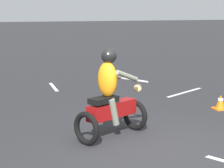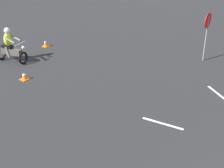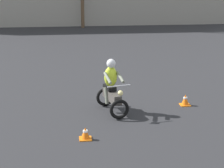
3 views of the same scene
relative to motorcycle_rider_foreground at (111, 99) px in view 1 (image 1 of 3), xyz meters
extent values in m
plane|color=#28282B|center=(-1.06, -0.50, -0.73)|extent=(120.00, 120.00, 0.00)
torus|color=black|center=(0.35, -0.59, -0.43)|extent=(0.57, 0.39, 0.60)
torus|color=black|center=(-0.31, 0.53, -0.43)|extent=(0.57, 0.39, 0.60)
cube|color=maroon|center=(0.02, -0.03, -0.21)|extent=(0.77, 1.07, 0.28)
cube|color=black|center=(-0.09, 0.16, 0.01)|extent=(0.51, 0.61, 0.10)
cylinder|color=silver|center=(0.32, -0.55, 0.27)|extent=(0.62, 0.39, 0.04)
sphere|color=#F2E08C|center=(0.39, -0.66, 0.09)|extent=(0.22, 0.22, 0.16)
ellipsoid|color=orange|center=(-0.04, 0.07, 0.37)|extent=(0.49, 0.45, 0.64)
cylinder|color=slate|center=(-0.06, -0.29, 0.42)|extent=(0.36, 0.52, 0.27)
cylinder|color=slate|center=(0.28, -0.08, 0.42)|extent=(0.36, 0.52, 0.27)
cylinder|color=slate|center=(-0.15, -0.02, -0.21)|extent=(0.23, 0.27, 0.51)
cylinder|color=slate|center=(0.09, 0.13, -0.21)|extent=(0.23, 0.27, 0.51)
sphere|color=black|center=(-0.02, 0.04, 0.79)|extent=(0.38, 0.38, 0.28)
cube|color=orange|center=(1.43, -3.09, -0.71)|extent=(0.32, 0.32, 0.03)
cone|color=orange|center=(1.43, -3.09, -0.54)|extent=(0.24, 0.24, 0.31)
cylinder|color=white|center=(1.43, -3.09, -0.49)|extent=(0.13, 0.13, 0.05)
cube|color=silver|center=(5.33, 0.26, -0.72)|extent=(1.37, 0.11, 0.01)
cube|color=silver|center=(3.49, -3.15, -0.72)|extent=(1.03, 1.49, 0.01)
camera|label=1|loc=(-7.46, 2.13, 1.68)|focal=70.00mm
camera|label=2|loc=(-7.09, 0.48, 4.89)|focal=50.00mm
camera|label=3|loc=(-0.46, -0.02, 3.73)|focal=70.00mm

